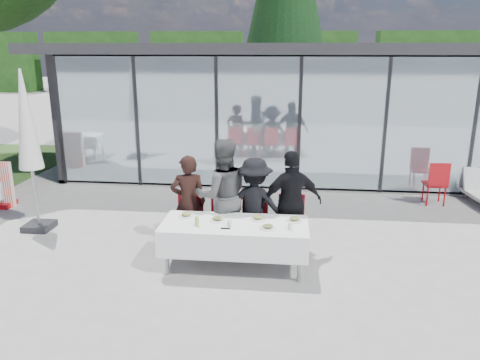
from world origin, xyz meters
name	(u,v)px	position (x,y,z in m)	size (l,w,h in m)	color
ground	(236,263)	(0.00, 0.00, 0.00)	(90.00, 90.00, 0.00)	#9A9692
pavilion	(329,87)	(2.00, 8.16, 2.15)	(14.80, 8.80, 3.44)	gray
treeline	(253,63)	(-2.00, 28.00, 2.20)	(62.50, 2.00, 4.40)	#173A12
dining_table	(235,236)	(0.01, -0.17, 0.54)	(2.26, 0.96, 0.75)	white
diner_a	(189,202)	(-0.86, 0.52, 0.82)	(0.60, 0.60, 1.65)	black
diner_chair_a	(190,217)	(-0.86, 0.58, 0.54)	(0.44, 0.44, 0.97)	#B80C13
diner_b	(222,196)	(-0.28, 0.52, 0.97)	(0.94, 0.94, 1.93)	#515151
diner_chair_b	(223,218)	(-0.28, 0.58, 0.54)	(0.44, 0.44, 0.97)	#B80C13
diner_c	(254,205)	(0.26, 0.52, 0.81)	(1.05, 1.05, 1.62)	black
diner_chair_c	(255,219)	(0.26, 0.58, 0.54)	(0.44, 0.44, 0.97)	#B80C13
diner_d	(292,203)	(0.87, 0.52, 0.88)	(1.03, 1.03, 1.76)	black
diner_chair_d	(291,221)	(0.87, 0.58, 0.54)	(0.44, 0.44, 0.97)	#B80C13
plate_a	(186,215)	(-0.80, 0.05, 0.78)	(0.25, 0.25, 0.07)	white
plate_b	(217,219)	(-0.28, -0.09, 0.78)	(0.25, 0.25, 0.07)	white
plate_c	(258,218)	(0.35, 0.02, 0.78)	(0.25, 0.25, 0.07)	white
plate_d	(294,219)	(0.92, 0.02, 0.78)	(0.25, 0.25, 0.07)	white
plate_extra	(268,227)	(0.52, -0.34, 0.78)	(0.25, 0.25, 0.07)	white
juice_bottle	(197,222)	(-0.55, -0.36, 0.82)	(0.06, 0.06, 0.15)	#89B94D
drinking_glasses	(260,225)	(0.40, -0.34, 0.80)	(0.99, 0.11, 0.10)	silver
folded_eyeglasses	(225,228)	(-0.10, -0.42, 0.76)	(0.14, 0.03, 0.01)	black
spare_chair_b	(437,182)	(4.02, 3.31, 0.54)	(0.46, 0.46, 0.97)	#B80C13
market_umbrella	(27,130)	(-3.91, 1.04, 1.93)	(0.50, 0.50, 3.00)	black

